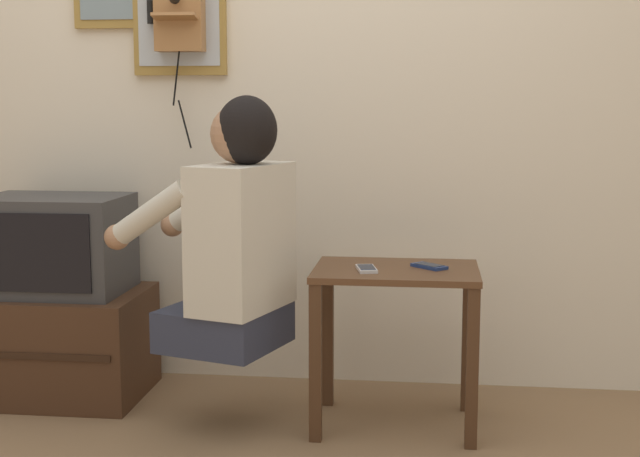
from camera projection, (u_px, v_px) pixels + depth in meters
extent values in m
cube|color=silver|center=(284.00, 63.00, 3.51)|extent=(6.80, 0.05, 2.55)
cube|color=#51331E|center=(396.00, 271.00, 3.05)|extent=(0.56, 0.41, 0.02)
cube|color=#452B1A|center=(316.00, 363.00, 2.94)|extent=(0.04, 0.04, 0.54)
cube|color=#452B1A|center=(472.00, 368.00, 2.88)|extent=(0.04, 0.04, 0.54)
cube|color=#452B1A|center=(328.00, 335.00, 3.30)|extent=(0.04, 0.04, 0.54)
cube|color=#452B1A|center=(468.00, 339.00, 3.24)|extent=(0.04, 0.04, 0.54)
cube|color=#2D3347|center=(224.00, 326.00, 3.06)|extent=(0.45, 0.46, 0.14)
cube|color=beige|center=(242.00, 237.00, 2.98)|extent=(0.33, 0.44, 0.49)
sphere|color=#A37556|center=(240.00, 134.00, 2.93)|extent=(0.20, 0.20, 0.20)
ellipsoid|color=black|center=(247.00, 130.00, 2.92)|extent=(0.25, 0.26, 0.23)
cylinder|color=beige|center=(151.00, 214.00, 2.93)|extent=(0.33, 0.17, 0.24)
cylinder|color=beige|center=(204.00, 203.00, 3.22)|extent=(0.33, 0.17, 0.24)
sphere|color=#A37556|center=(117.00, 237.00, 3.00)|extent=(0.09, 0.09, 0.09)
sphere|color=#A37556|center=(172.00, 225.00, 3.29)|extent=(0.09, 0.09, 0.09)
cube|color=#422819|center=(56.00, 343.00, 3.42)|extent=(0.68, 0.48, 0.41)
cube|color=black|center=(28.00, 356.00, 3.18)|extent=(0.61, 0.01, 0.02)
cube|color=#38383A|center=(54.00, 244.00, 3.38)|extent=(0.54, 0.39, 0.37)
cube|color=black|center=(31.00, 253.00, 3.18)|extent=(0.44, 0.01, 0.29)
cube|color=#9E6B3D|center=(181.00, 7.00, 3.45)|extent=(0.19, 0.11, 0.34)
cube|color=#9E6B3D|center=(175.00, 16.00, 3.37)|extent=(0.17, 0.07, 0.03)
cylinder|color=black|center=(151.00, 12.00, 3.46)|extent=(0.03, 0.03, 0.09)
cylinder|color=black|center=(176.00, 78.00, 3.47)|extent=(0.04, 0.04, 0.22)
cylinder|color=black|center=(185.00, 124.00, 3.50)|extent=(0.07, 0.06, 0.19)
cube|color=silver|center=(366.00, 269.00, 3.01)|extent=(0.08, 0.13, 0.01)
cube|color=black|center=(367.00, 267.00, 3.01)|extent=(0.07, 0.11, 0.00)
cube|color=navy|center=(429.00, 266.00, 3.06)|extent=(0.13, 0.13, 0.01)
cube|color=black|center=(429.00, 264.00, 3.06)|extent=(0.10, 0.10, 0.00)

